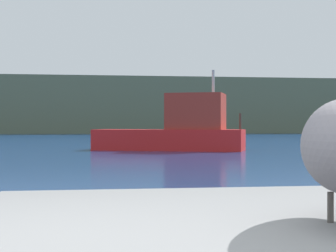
# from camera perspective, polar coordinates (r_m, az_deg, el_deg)

# --- Properties ---
(hillside_backdrop) EXTENTS (140.00, 12.97, 7.28)m
(hillside_backdrop) POSITION_cam_1_polar(r_m,az_deg,el_deg) (74.85, -8.39, 2.04)
(hillside_backdrop) COLOR #5B664C
(hillside_backdrop) RESTS_ON ground
(fishing_boat_red) EXTENTS (6.92, 4.44, 3.52)m
(fishing_boat_red) POSITION_cam_1_polar(r_m,az_deg,el_deg) (24.28, 1.11, -0.41)
(fishing_boat_red) COLOR red
(fishing_boat_red) RESTS_ON ground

